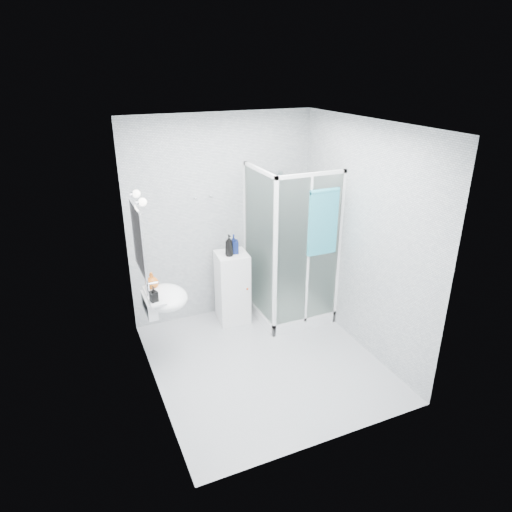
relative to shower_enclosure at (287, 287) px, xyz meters
name	(u,v)px	position (x,y,z in m)	size (l,w,h in m)	color
room	(265,256)	(-0.67, -0.77, 0.85)	(2.40, 2.60, 2.60)	silver
shower_enclosure	(287,287)	(0.00, 0.00, 0.00)	(0.90, 0.95, 2.00)	white
wall_basin	(163,298)	(-1.66, -0.32, 0.35)	(0.46, 0.56, 0.35)	white
mirror	(138,239)	(-1.85, -0.32, 1.05)	(0.02, 0.60, 0.70)	white
vanity_lights	(139,198)	(-1.80, -0.32, 1.47)	(0.10, 0.40, 0.08)	silver
wall_hooks	(203,197)	(-0.92, 0.49, 1.17)	(0.23, 0.06, 0.03)	silver
storage_cabinet	(232,287)	(-0.66, 0.24, 0.02)	(0.42, 0.43, 0.93)	white
hand_towel	(323,221)	(0.23, -0.40, 0.99)	(0.37, 0.05, 0.79)	teal
shampoo_bottle_a	(229,245)	(-0.71, 0.19, 0.62)	(0.10, 0.10, 0.27)	black
shampoo_bottle_b	(234,244)	(-0.63, 0.25, 0.61)	(0.11, 0.11, 0.24)	#0E1C54
soap_dispenser_orange	(152,281)	(-1.74, -0.17, 0.51)	(0.14, 0.14, 0.18)	#C25C16
soap_dispenser_black	(154,294)	(-1.78, -0.46, 0.50)	(0.07, 0.08, 0.16)	black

